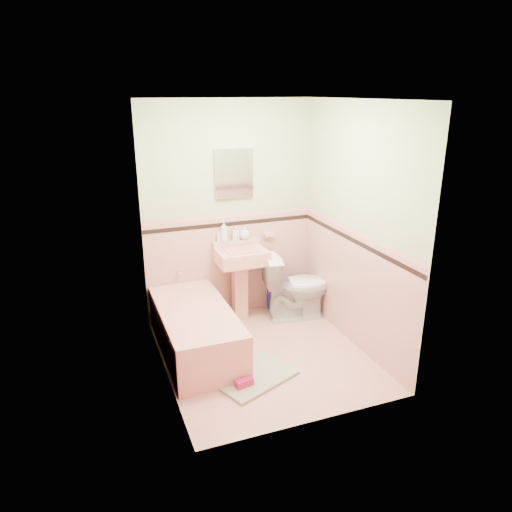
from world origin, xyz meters
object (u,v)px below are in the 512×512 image
object	(u,v)px
bucket	(276,299)
shoe	(244,382)
soap_bottle_mid	(236,233)
soap_bottle_right	(245,232)
bathtub	(196,332)
medicine_cabinet	(234,173)
sink	(241,285)
soap_bottle_left	(224,231)
toilet	(297,286)

from	to	relation	value
bucket	shoe	bearing A→B (deg)	-122.47
soap_bottle_mid	soap_bottle_right	distance (m)	0.11
shoe	soap_bottle_right	bearing A→B (deg)	55.65
bathtub	medicine_cabinet	world-z (taller)	medicine_cabinet
soap_bottle_right	sink	bearing A→B (deg)	-120.88
soap_bottle_mid	bucket	world-z (taller)	soap_bottle_mid
soap_bottle_mid	medicine_cabinet	bearing A→B (deg)	88.73
soap_bottle_mid	shoe	world-z (taller)	soap_bottle_mid
bathtub	medicine_cabinet	bearing A→B (deg)	47.42
bathtub	medicine_cabinet	size ratio (longest dim) A/B	2.74
medicine_cabinet	soap_bottle_right	xyz separation A→B (m)	(0.11, -0.03, -0.69)
medicine_cabinet	soap_bottle_right	distance (m)	0.70
soap_bottle_left	soap_bottle_right	size ratio (longest dim) A/B	1.50
toilet	shoe	world-z (taller)	toilet
bathtub	sink	size ratio (longest dim) A/B	1.72
soap_bottle_mid	shoe	distance (m)	1.83
medicine_cabinet	soap_bottle_mid	distance (m)	0.69
soap_bottle_mid	soap_bottle_right	world-z (taller)	soap_bottle_mid
sink	shoe	distance (m)	1.44
sink	medicine_cabinet	xyz separation A→B (m)	(0.00, 0.21, 1.26)
medicine_cabinet	soap_bottle_mid	size ratio (longest dim) A/B	3.31
bathtub	medicine_cabinet	xyz separation A→B (m)	(0.68, 0.74, 1.47)
soap_bottle_left	shoe	size ratio (longest dim) A/B	1.46
sink	soap_bottle_mid	bearing A→B (deg)	90.21
sink	soap_bottle_right	size ratio (longest dim) A/B	5.37
soap_bottle_left	soap_bottle_mid	distance (m)	0.15
sink	shoe	xyz separation A→B (m)	(-0.44, -1.32, -0.37)
bathtub	soap_bottle_left	bearing A→B (deg)	52.87
toilet	bucket	bearing A→B (deg)	34.59
soap_bottle_mid	shoe	xyz separation A→B (m)	(-0.44, -1.50, -0.95)
soap_bottle_left	bucket	distance (m)	1.13
soap_bottle_mid	soap_bottle_right	xyz separation A→B (m)	(0.11, 0.00, -0.00)
bathtub	shoe	bearing A→B (deg)	-72.93
soap_bottle_right	shoe	xyz separation A→B (m)	(-0.54, -1.50, -0.95)
medicine_cabinet	toilet	xyz separation A→B (m)	(0.64, -0.37, -1.31)
bathtub	sink	world-z (taller)	sink
medicine_cabinet	soap_bottle_right	size ratio (longest dim) A/B	3.37
medicine_cabinet	shoe	size ratio (longest dim) A/B	3.28
medicine_cabinet	soap_bottle_right	bearing A→B (deg)	-15.58
bucket	shoe	distance (m)	1.74
soap_bottle_mid	bucket	bearing A→B (deg)	-4.15
bathtub	soap_bottle_mid	distance (m)	1.26
bathtub	toilet	world-z (taller)	toilet
bucket	sink	bearing A→B (deg)	-163.89
soap_bottle_mid	bucket	size ratio (longest dim) A/B	0.66
soap_bottle_mid	sink	bearing A→B (deg)	-89.79
bathtub	shoe	world-z (taller)	bathtub
sink	medicine_cabinet	distance (m)	1.28
bathtub	soap_bottle_mid	xyz separation A→B (m)	(0.68, 0.71, 0.79)
soap_bottle_right	bucket	distance (m)	0.97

